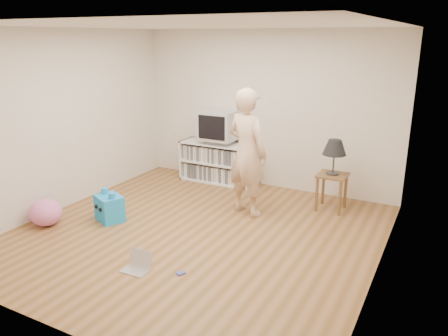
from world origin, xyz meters
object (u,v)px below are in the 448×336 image
crt_tv (219,125)px  plush_pink (46,212)px  dvd_deck (219,141)px  table_lamp (335,148)px  plush_blue (109,208)px  laptop (138,264)px  media_unit (220,162)px  person (247,153)px  side_table (332,183)px

crt_tv → plush_pink: bearing=-113.4°
crt_tv → dvd_deck: bearing=90.0°
dvd_deck → table_lamp: table_lamp is taller
plush_pink → dvd_deck: bearing=66.6°
plush_pink → plush_blue: bearing=38.7°
laptop → media_unit: bearing=101.0°
laptop → plush_pink: size_ratio=0.69×
plush_blue → plush_pink: bearing=-117.1°
plush_blue → person: bearing=60.7°
crt_tv → plush_blue: 2.43m
crt_tv → plush_pink: size_ratio=1.38×
plush_pink → table_lamp: bearing=36.0°
table_lamp → plush_pink: 4.12m
media_unit → crt_tv: bearing=-90.0°
media_unit → table_lamp: bearing=-10.5°
person → plush_pink: bearing=54.1°
dvd_deck → person: size_ratio=0.25×
media_unit → side_table: bearing=-10.5°
crt_tv → table_lamp: size_ratio=1.17×
side_table → laptop: 3.11m
media_unit → table_lamp: table_lamp is taller
plush_blue → side_table: bearing=59.5°
plush_pink → side_table: bearing=36.0°
media_unit → laptop: media_unit is taller
media_unit → table_lamp: 2.21m
dvd_deck → plush_pink: dvd_deck is taller
dvd_deck → crt_tv: bearing=-90.0°
crt_tv → laptop: size_ratio=1.99×
dvd_deck → table_lamp: 2.13m
side_table → plush_blue: size_ratio=1.16×
media_unit → dvd_deck: size_ratio=3.11×
laptop → plush_pink: 1.90m
media_unit → plush_pink: media_unit is taller
dvd_deck → plush_blue: dvd_deck is taller
side_table → person: 1.36m
laptop → plush_pink: bearing=168.1°
plush_blue → table_lamp: bearing=59.5°
dvd_deck → laptop: size_ratio=1.49×
laptop → plush_blue: (-1.20, 0.88, 0.13)m
dvd_deck → crt_tv: size_ratio=0.75×
dvd_deck → plush_pink: bearing=-113.4°
dvd_deck → person: bearing=-45.9°
crt_tv → side_table: crt_tv is taller
table_lamp → plush_pink: table_lamp is taller
media_unit → laptop: bearing=-77.9°
person → laptop: person is taller
dvd_deck → table_lamp: size_ratio=0.87×
plush_blue → dvd_deck: bearing=100.8°
crt_tv → person: size_ratio=0.33×
media_unit → plush_blue: size_ratio=2.96×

